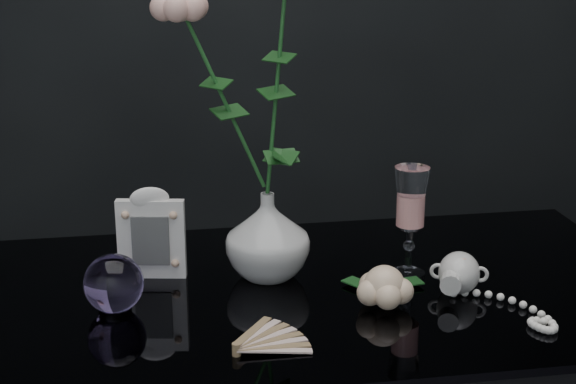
{
  "coord_description": "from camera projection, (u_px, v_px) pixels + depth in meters",
  "views": [
    {
      "loc": [
        -0.25,
        -1.16,
        1.31
      ],
      "look_at": [
        -0.05,
        0.04,
        0.92
      ],
      "focal_mm": 55.0,
      "sensor_mm": 36.0,
      "label": 1
    }
  ],
  "objects": [
    {
      "name": "vase",
      "position": [
        268.0,
        236.0,
        1.36
      ],
      "size": [
        0.15,
        0.15,
        0.14
      ],
      "primitive_type": "imported",
      "rotation": [
        0.0,
        0.0,
        -0.19
      ],
      "color": "silver",
      "rests_on": "table"
    },
    {
      "name": "paper_fan",
      "position": [
        237.0,
        348.0,
        1.13
      ],
      "size": [
        0.24,
        0.21,
        0.02
      ],
      "primitive_type": null,
      "rotation": [
        0.0,
        0.0,
        0.34
      ],
      "color": "beige",
      "rests_on": "table"
    },
    {
      "name": "pearl_jar",
      "position": [
        459.0,
        271.0,
        1.32
      ],
      "size": [
        0.28,
        0.29,
        0.06
      ],
      "primitive_type": null,
      "rotation": [
        0.0,
        0.0,
        -0.36
      ],
      "color": "silver",
      "rests_on": "table"
    },
    {
      "name": "picture_frame",
      "position": [
        151.0,
        232.0,
        1.36
      ],
      "size": [
        0.12,
        0.1,
        0.15
      ],
      "primitive_type": null,
      "rotation": [
        0.0,
        0.0,
        -0.18
      ],
      "color": "white",
      "rests_on": "table"
    },
    {
      "name": "roses",
      "position": [
        247.0,
        69.0,
        1.28
      ],
      "size": [
        0.23,
        0.1,
        0.42
      ],
      "color": "#F7B09D",
      "rests_on": "vase"
    },
    {
      "name": "loose_rose",
      "position": [
        384.0,
        286.0,
        1.27
      ],
      "size": [
        0.19,
        0.22,
        0.06
      ],
      "primitive_type": null,
      "rotation": [
        0.0,
        0.0,
        -0.36
      ],
      "color": "#FECCA4",
      "rests_on": "table"
    },
    {
      "name": "paperweight",
      "position": [
        114.0,
        283.0,
        1.25
      ],
      "size": [
        0.11,
        0.11,
        0.09
      ],
      "primitive_type": null,
      "rotation": [
        0.0,
        0.0,
        -0.36
      ],
      "color": "#9C7FCE",
      "rests_on": "table"
    },
    {
      "name": "wine_glass",
      "position": [
        410.0,
        222.0,
        1.36
      ],
      "size": [
        0.07,
        0.07,
        0.18
      ],
      "primitive_type": null,
      "rotation": [
        0.0,
        0.0,
        -0.23
      ],
      "color": "white",
      "rests_on": "table"
    }
  ]
}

